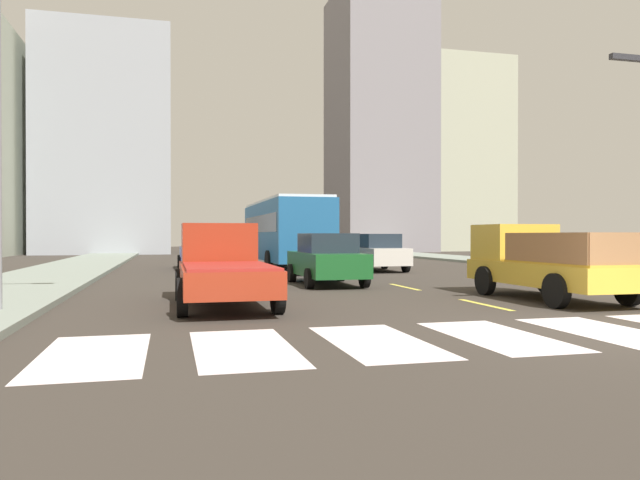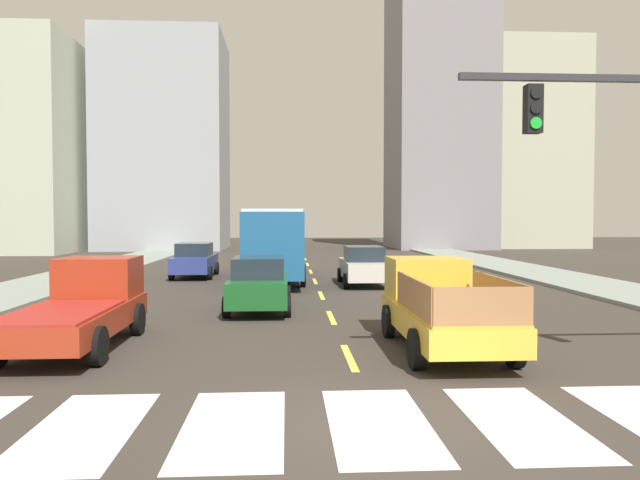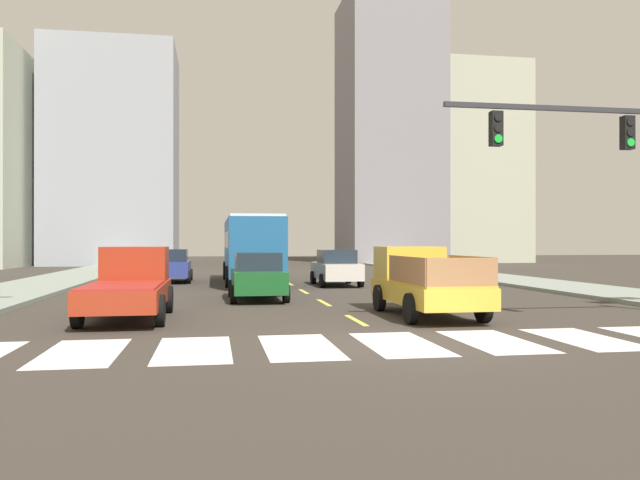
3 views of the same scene
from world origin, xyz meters
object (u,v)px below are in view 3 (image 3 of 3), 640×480
Objects in this scene: city_bus at (251,245)px; pickup_dark at (130,284)px; sedan_far at (172,266)px; pickup_stakebed at (422,282)px; sedan_near_right at (257,276)px; sedan_near_left at (336,268)px.

pickup_dark is at bearing -104.96° from city_bus.
pickup_dark is 1.18× the size of sedan_far.
pickup_stakebed is 1.18× the size of sedan_near_right.
pickup_dark reaches higher than sedan_near_left.
pickup_stakebed is 12.42m from sedan_near_left.
city_bus is 2.45× the size of sedan_far.
pickup_stakebed is 1.18× the size of sedan_near_left.
sedan_near_right is at bearing -90.46° from city_bus.
pickup_stakebed reaches higher than sedan_near_right.
sedan_near_left is (-0.12, 12.42, -0.08)m from pickup_stakebed.
sedan_near_right and sedan_far have the same top height.
sedan_near_left is at bearing -29.64° from city_bus.
pickup_stakebed reaches higher than sedan_far.
pickup_dark is 1.18× the size of sedan_near_right.
sedan_near_left is 1.00× the size of sedan_near_right.
sedan_far is at bearing 118.77° from pickup_stakebed.
pickup_stakebed is at bearing -53.65° from sedan_near_right.
sedan_far is at bearing 156.52° from sedan_near_left.
pickup_dark is 6.18m from sedan_near_right.
sedan_near_right is (3.86, 4.82, -0.06)m from pickup_dark.
pickup_dark is 0.48× the size of city_bus.
sedan_near_right is 1.00× the size of sedan_far.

